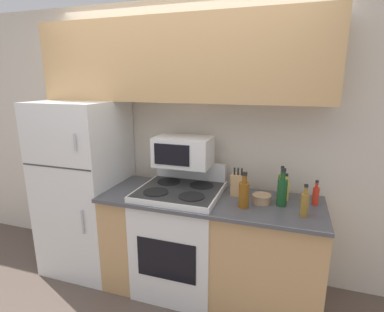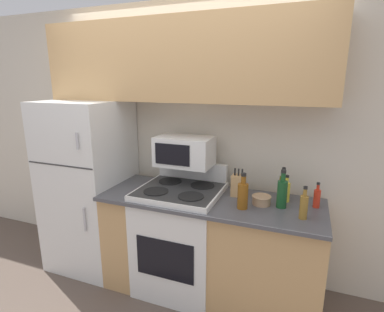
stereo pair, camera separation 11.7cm
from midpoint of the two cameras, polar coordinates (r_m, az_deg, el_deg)
The scene contains 15 objects.
ground_plane at distance 2.85m, azimuth -5.46°, elevation -26.18°, with size 12.00×12.00×0.00m, color brown.
wall_back at distance 2.91m, azimuth 0.43°, elevation 2.85°, with size 8.00×0.05×2.55m.
lower_cabinets at distance 2.72m, azimuth 4.62°, elevation -16.69°, with size 1.82×0.67×0.90m.
refrigerator at distance 3.15m, azimuth -17.96°, elevation -5.32°, with size 0.73×0.73×1.67m.
upper_cabinets at distance 2.68m, azimuth -1.10°, elevation 17.67°, with size 2.55×0.34×0.69m.
stove at distance 2.77m, azimuth -0.95°, elevation -15.15°, with size 0.69×0.66×1.11m.
microwave at distance 2.64m, azimuth -0.17°, elevation 0.92°, with size 0.49×0.31×0.26m.
knife_block at distance 2.56m, azimuth 10.12°, elevation -5.54°, with size 0.11×0.10×0.24m.
bowl at distance 2.44m, azimuth 14.45°, elevation -8.07°, with size 0.15×0.15×0.07m.
bottle_hot_sauce at distance 2.51m, azimuth 23.95°, elevation -7.28°, with size 0.05×0.05×0.20m.
bottle_vinegar at distance 2.27m, azimuth 21.92°, elevation -8.86°, with size 0.06×0.06×0.24m.
bottle_cooking_spray at distance 2.54m, azimuth 18.76°, elevation -6.38°, with size 0.06×0.06×0.22m.
bottle_olive_oil at distance 2.60m, azimuth 18.14°, elevation -5.46°, with size 0.06×0.06×0.26m.
bottle_whiskey at distance 2.31m, azimuth 11.10°, elevation -7.25°, with size 0.08×0.08×0.28m.
bottle_wine_green at distance 2.40m, azimuth 18.14°, elevation -6.69°, with size 0.08×0.08×0.30m.
Camera 2 is at (1.06, -1.91, 1.84)m, focal length 28.00 mm.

